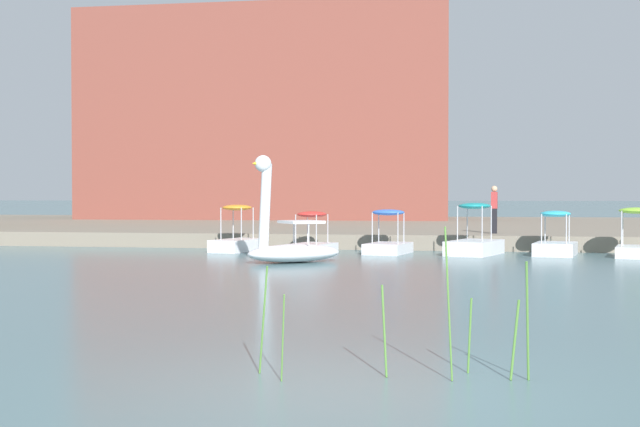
# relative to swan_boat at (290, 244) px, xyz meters

# --- Properties ---
(ground_plane) EXTENTS (684.61, 684.61, 0.00)m
(ground_plane) POSITION_rel_swan_boat_xyz_m (3.89, -15.27, -0.53)
(ground_plane) COLOR slate
(shore_bank_far) EXTENTS (140.26, 26.73, 0.54)m
(shore_bank_far) POSITION_rel_swan_boat_xyz_m (3.89, 19.17, -0.26)
(shore_bank_far) COLOR slate
(shore_bank_far) RESTS_ON ground_plane
(swan_boat) EXTENTS (3.10, 2.86, 3.05)m
(swan_boat) POSITION_rel_swan_boat_xyz_m (0.00, 0.00, 0.00)
(swan_boat) COLOR white
(swan_boat) RESTS_ON ground_plane
(pedal_boat_lime) EXTENTS (1.57, 2.09, 1.55)m
(pedal_boat_lime) POSITION_rel_swan_boat_xyz_m (10.19, 3.90, -0.08)
(pedal_boat_lime) COLOR white
(pedal_boat_lime) RESTS_ON ground_plane
(pedal_boat_cyan) EXTENTS (1.59, 2.11, 1.44)m
(pedal_boat_cyan) POSITION_rel_swan_boat_xyz_m (7.77, 4.32, -0.12)
(pedal_boat_cyan) COLOR white
(pedal_boat_cyan) RESTS_ON ground_plane
(pedal_boat_teal) EXTENTS (1.99, 2.66, 1.69)m
(pedal_boat_teal) POSITION_rel_swan_boat_xyz_m (5.21, 4.14, -0.10)
(pedal_boat_teal) COLOR white
(pedal_boat_teal) RESTS_ON ground_plane
(pedal_boat_blue) EXTENTS (1.56, 2.14, 1.47)m
(pedal_boat_blue) POSITION_rel_swan_boat_xyz_m (2.40, 4.14, -0.13)
(pedal_boat_blue) COLOR white
(pedal_boat_blue) RESTS_ON ground_plane
(pedal_boat_red) EXTENTS (1.56, 2.07, 1.40)m
(pedal_boat_red) POSITION_rel_swan_boat_xyz_m (-0.13, 3.91, -0.09)
(pedal_boat_red) COLOR white
(pedal_boat_red) RESTS_ON ground_plane
(pedal_boat_orange) EXTENTS (1.59, 2.31, 1.61)m
(pedal_boat_orange) POSITION_rel_swan_boat_xyz_m (-2.82, 4.30, -0.09)
(pedal_boat_orange) COLOR white
(pedal_boat_orange) RESTS_ON ground_plane
(person_on_path) EXTENTS (0.24, 0.24, 1.74)m
(person_on_path) POSITION_rel_swan_boat_xyz_m (5.93, 7.65, 0.92)
(person_on_path) COLOR black
(person_on_path) RESTS_ON shore_bank_far
(apartment_block) EXTENTS (22.05, 9.84, 12.39)m
(apartment_block) POSITION_rel_swan_boat_xyz_m (-7.14, 26.80, 6.20)
(apartment_block) COLOR brown
(apartment_block) RESTS_ON shore_bank_far
(reed_clump_foreground) EXTENTS (2.83, 0.82, 1.58)m
(reed_clump_foreground) POSITION_rel_swan_boat_xyz_m (4.69, -14.47, 0.02)
(reed_clump_foreground) COLOR #4C7F33
(reed_clump_foreground) RESTS_ON ground_plane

